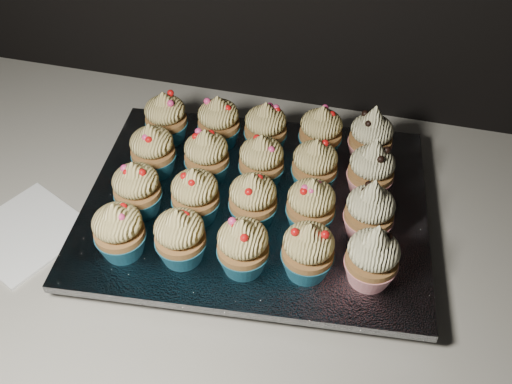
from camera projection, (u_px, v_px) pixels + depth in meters
worktop at (333, 251)px, 0.78m from camera, size 2.44×0.64×0.04m
napkin at (26, 232)px, 0.78m from camera, size 0.18×0.18×0.00m
baking_tray at (256, 212)px, 0.79m from camera, size 0.46×0.37×0.02m
foil_lining at (256, 203)px, 0.78m from camera, size 0.49×0.40×0.01m
cupcake_0 at (119, 231)px, 0.69m from camera, size 0.06×0.06×0.08m
cupcake_1 at (180, 237)px, 0.68m from camera, size 0.06×0.06×0.08m
cupcake_2 at (243, 246)px, 0.67m from camera, size 0.06×0.06×0.08m
cupcake_3 at (308, 251)px, 0.66m from camera, size 0.06×0.06×0.08m
cupcake_4 at (372, 257)px, 0.65m from camera, size 0.06×0.06×0.10m
cupcake_5 at (137, 189)px, 0.74m from camera, size 0.06×0.06×0.08m
cupcake_6 at (195, 195)px, 0.73m from camera, size 0.06×0.06×0.08m
cupcake_7 at (253, 200)px, 0.72m from camera, size 0.06×0.06×0.08m
cupcake_8 at (311, 206)px, 0.72m from camera, size 0.06×0.06×0.08m
cupcake_9 at (370, 212)px, 0.71m from camera, size 0.06×0.06×0.10m
cupcake_10 at (153, 150)px, 0.79m from camera, size 0.06×0.06×0.08m
cupcake_11 at (207, 156)px, 0.78m from camera, size 0.06×0.06×0.08m
cupcake_12 at (261, 162)px, 0.78m from camera, size 0.06×0.06×0.08m
cupcake_13 at (315, 166)px, 0.77m from camera, size 0.06×0.06×0.08m
cupcake_14 at (371, 170)px, 0.76m from camera, size 0.06×0.06×0.10m
cupcake_15 at (166, 118)px, 0.84m from camera, size 0.06×0.06×0.08m
cupcake_16 at (219, 122)px, 0.84m from camera, size 0.06×0.06×0.08m
cupcake_17 at (266, 129)px, 0.83m from camera, size 0.06×0.06×0.08m
cupcake_18 at (321, 132)px, 0.82m from camera, size 0.06×0.06×0.08m
cupcake_19 at (371, 137)px, 0.81m from camera, size 0.06×0.06×0.10m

